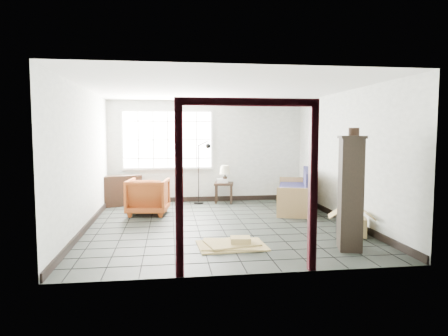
{
  "coord_description": "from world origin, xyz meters",
  "views": [
    {
      "loc": [
        -0.96,
        -7.55,
        1.77
      ],
      "look_at": [
        0.12,
        0.3,
        1.08
      ],
      "focal_mm": 32.0,
      "sensor_mm": 36.0,
      "label": 1
    }
  ],
  "objects": [
    {
      "name": "cardboard_pile",
      "position": [
        0.01,
        -1.5,
        0.04
      ],
      "size": [
        1.09,
        0.81,
        0.15
      ],
      "rotation": [
        0.0,
        0.0,
        0.0
      ],
      "color": "olive",
      "rests_on": "ground"
    },
    {
      "name": "futon_sofa",
      "position": [
        2.0,
        1.32,
        0.34
      ],
      "size": [
        1.39,
        2.26,
        0.94
      ],
      "rotation": [
        0.0,
        0.0,
        -0.3
      ],
      "color": "#89603D",
      "rests_on": "ground"
    },
    {
      "name": "armchair",
      "position": [
        -1.43,
        1.21,
        0.43
      ],
      "size": [
        0.95,
        0.91,
        0.87
      ],
      "primitive_type": "imported",
      "rotation": [
        0.0,
        0.0,
        2.99
      ],
      "color": "#9A3E16",
      "rests_on": "ground"
    },
    {
      "name": "window_panel",
      "position": [
        -1.0,
        2.7,
        1.6
      ],
      "size": [
        2.32,
        0.08,
        1.52
      ],
      "color": "silver",
      "rests_on": "ground"
    },
    {
      "name": "projector",
      "position": [
        0.36,
        2.42,
        0.57
      ],
      "size": [
        0.29,
        0.24,
        0.1
      ],
      "rotation": [
        0.0,
        0.0,
        -0.1
      ],
      "color": "silver",
      "rests_on": "side_table"
    },
    {
      "name": "ground",
      "position": [
        0.0,
        0.0,
        0.0
      ],
      "size": [
        5.5,
        5.5,
        0.0
      ],
      "primitive_type": "plane",
      "color": "black",
      "rests_on": "ground"
    },
    {
      "name": "table_lamp",
      "position": [
        0.43,
        2.39,
        0.82
      ],
      "size": [
        0.35,
        0.35,
        0.43
      ],
      "rotation": [
        0.0,
        0.0,
        -0.27
      ],
      "color": "black",
      "rests_on": "side_table"
    },
    {
      "name": "open_box",
      "position": [
        2.15,
        -1.11,
        0.16
      ],
      "size": [
        0.85,
        0.61,
        0.44
      ],
      "rotation": [
        0.0,
        0.0,
        -0.34
      ],
      "color": "olive",
      "rests_on": "ground"
    },
    {
      "name": "room_shell",
      "position": [
        0.0,
        0.03,
        1.68
      ],
      "size": [
        5.02,
        5.52,
        2.61
      ],
      "color": "#A5ABA4",
      "rests_on": "ground"
    },
    {
      "name": "floor_lamp",
      "position": [
        -0.13,
        2.38,
        0.85
      ],
      "size": [
        0.46,
        0.29,
        1.58
      ],
      "rotation": [
        0.0,
        0.0,
        0.22
      ],
      "color": "black",
      "rests_on": "ground"
    },
    {
      "name": "console_shelf",
      "position": [
        -2.15,
        2.4,
        0.37
      ],
      "size": [
        1.02,
        0.72,
        0.74
      ],
      "rotation": [
        0.0,
        0.0,
        0.41
      ],
      "color": "black",
      "rests_on": "ground"
    },
    {
      "name": "tall_shelf",
      "position": [
        1.75,
        -1.89,
        0.88
      ],
      "size": [
        0.48,
        0.55,
        1.73
      ],
      "rotation": [
        0.0,
        0.0,
        -0.28
      ],
      "color": "black",
      "rests_on": "ground"
    },
    {
      "name": "side_table",
      "position": [
        0.4,
        2.4,
        0.43
      ],
      "size": [
        0.55,
        0.55,
        0.52
      ],
      "rotation": [
        0.0,
        0.0,
        -0.19
      ],
      "color": "black",
      "rests_on": "ground"
    },
    {
      "name": "doorway_trim",
      "position": [
        0.0,
        -2.7,
        1.38
      ],
      "size": [
        1.8,
        0.08,
        2.2
      ],
      "color": "black",
      "rests_on": "ground"
    },
    {
      "name": "pot",
      "position": [
        1.79,
        -1.86,
        1.79
      ],
      "size": [
        0.17,
        0.17,
        0.12
      ],
      "rotation": [
        0.0,
        0.0,
        -0.08
      ],
      "color": "black",
      "rests_on": "tall_shelf"
    }
  ]
}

